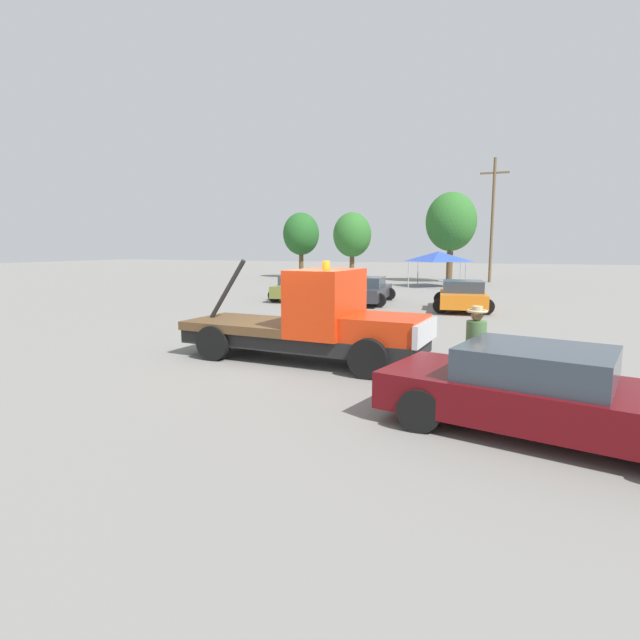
{
  "coord_description": "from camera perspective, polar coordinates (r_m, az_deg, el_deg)",
  "views": [
    {
      "loc": [
        4.96,
        -11.23,
        2.82
      ],
      "look_at": [
        0.5,
        0.0,
        1.05
      ],
      "focal_mm": 28.0,
      "sensor_mm": 36.0,
      "label": 1
    }
  ],
  "objects": [
    {
      "name": "traffic_cone",
      "position": [
        16.43,
        -1.15,
        -0.65
      ],
      "size": [
        0.4,
        0.4,
        0.55
      ],
      "color": "black",
      "rests_on": "ground"
    },
    {
      "name": "ground_plane",
      "position": [
        12.6,
        -2.12,
        -4.61
      ],
      "size": [
        160.0,
        160.0,
        0.0
      ],
      "primitive_type": "plane",
      "color": "gray"
    },
    {
      "name": "parked_car_charcoal",
      "position": [
        25.3,
        5.45,
        3.38
      ],
      "size": [
        2.69,
        5.01,
        1.34
      ],
      "rotation": [
        0.0,
        0.0,
        1.67
      ],
      "color": "#2D2D33",
      "rests_on": "ground"
    },
    {
      "name": "utility_pole",
      "position": [
        42.71,
        19.11,
        11.01
      ],
      "size": [
        2.2,
        0.24,
        9.76
      ],
      "color": "brown",
      "rests_on": "ground"
    },
    {
      "name": "tree_right",
      "position": [
        41.81,
        14.75,
        10.78
      ],
      "size": [
        4.0,
        4.0,
        7.14
      ],
      "color": "brown",
      "rests_on": "ground"
    },
    {
      "name": "parked_car_orange",
      "position": [
        23.37,
        15.96,
        2.69
      ],
      "size": [
        2.93,
        4.61,
        1.34
      ],
      "rotation": [
        0.0,
        0.0,
        1.71
      ],
      "color": "orange",
      "rests_on": "ground"
    },
    {
      "name": "tree_center",
      "position": [
        46.73,
        -2.17,
        9.78
      ],
      "size": [
        3.33,
        3.33,
        5.95
      ],
      "color": "brown",
      "rests_on": "ground"
    },
    {
      "name": "person_near_truck",
      "position": [
        9.81,
        17.37,
        -2.61
      ],
      "size": [
        0.38,
        0.38,
        1.74
      ],
      "rotation": [
        0.0,
        0.0,
        5.13
      ],
      "color": "#38383D",
      "rests_on": "ground"
    },
    {
      "name": "tow_truck",
      "position": [
        12.24,
        -0.53,
        -0.38
      ],
      "size": [
        6.35,
        2.44,
        2.51
      ],
      "rotation": [
        0.0,
        0.0,
        -0.07
      ],
      "color": "black",
      "rests_on": "ground"
    },
    {
      "name": "tree_left",
      "position": [
        42.3,
        3.7,
        9.67
      ],
      "size": [
        3.18,
        3.18,
        5.68
      ],
      "color": "brown",
      "rests_on": "ground"
    },
    {
      "name": "foreground_car",
      "position": [
        8.27,
        24.65,
        -7.65
      ],
      "size": [
        5.33,
        3.04,
        1.34
      ],
      "rotation": [
        0.0,
        0.0,
        -0.22
      ],
      "color": "#5B0A0F",
      "rests_on": "ground"
    },
    {
      "name": "parked_car_olive",
      "position": [
        27.06,
        -2.49,
        3.73
      ],
      "size": [
        2.84,
        4.82,
        1.34
      ],
      "rotation": [
        0.0,
        0.0,
        1.72
      ],
      "color": "olive",
      "rests_on": "ground"
    },
    {
      "name": "canopy_tent_blue",
      "position": [
        36.64,
        13.38,
        7.08
      ],
      "size": [
        3.57,
        3.57,
        2.51
      ],
      "color": "#9E9EA3",
      "rests_on": "ground"
    }
  ]
}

